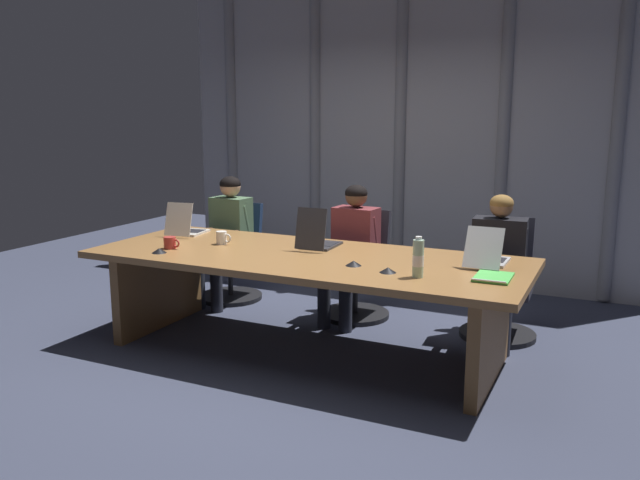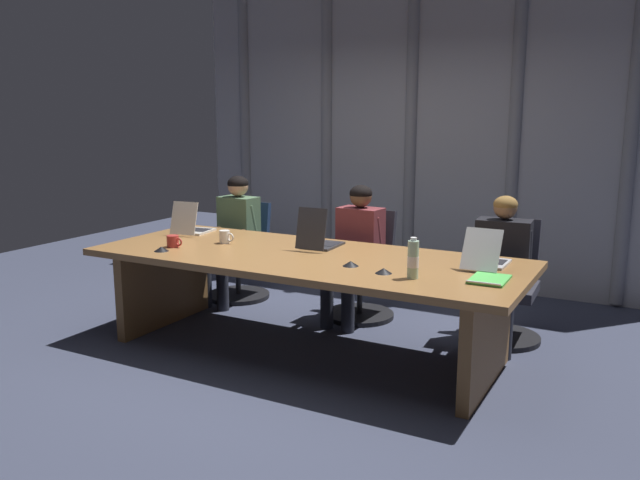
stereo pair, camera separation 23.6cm
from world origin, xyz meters
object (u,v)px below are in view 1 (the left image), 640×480
Objects in this scene: laptop_left_end at (187,228)px; office_chair_left_mid at (358,277)px; conference_mic_middle at (159,251)px; office_chair_left_end at (233,263)px; conference_mic_right_side at (354,263)px; coffee_mug_far at (222,238)px; person_left_mid at (351,246)px; water_bottle_primary at (418,259)px; person_center at (497,261)px; office_chair_center at (500,293)px; laptop_center at (487,257)px; coffee_mug_near at (170,243)px; laptop_left_mid at (318,240)px; person_left_end at (226,233)px; spiral_notepad at (493,277)px; conference_mic_left_side at (388,270)px.

laptop_left_end is 1.54m from office_chair_left_mid.
laptop_left_end is 0.73m from conference_mic_middle.
conference_mic_right_side is (1.73, -1.15, 0.42)m from office_chair_left_end.
conference_mic_middle is at bearing -117.18° from coffee_mug_far.
water_bottle_primary is (0.92, -1.10, 0.20)m from person_left_mid.
person_center reaches higher than conference_mic_right_side.
person_center is at bearing -6.17° from office_chair_center.
coffee_mug_near is (-2.30, -0.51, -0.01)m from laptop_center.
office_chair_left_end is at bearing -97.41° from person_center.
office_chair_left_mid reaches higher than conference_mic_middle.
coffee_mug_far is 1.19× the size of conference_mic_middle.
laptop_center is at bearing -98.16° from laptop_left_end.
laptop_left_mid is at bearing 90.24° from laptop_center.
laptop_left_end is 1.00× the size of laptop_left_mid.
person_left_mid is at bearing 45.51° from coffee_mug_near.
person_center is 1.27m from conference_mic_right_side.
office_chair_center is 0.79× the size of person_left_end.
conference_mic_right_side is (-0.80, -1.15, 0.41)m from office_chair_center.
office_chair_left_end is 2.90m from spiral_notepad.
person_left_end is 1.26m from conference_mic_middle.
coffee_mug_near is at bearing 102.65° from laptop_center.
office_chair_center is at bearing 172.55° from person_center.
conference_mic_left_side is at bearing -29.30° from person_center.
laptop_center is 3.33× the size of coffee_mug_near.
laptop_center is 3.48× the size of coffee_mug_far.
conference_mic_right_side is (1.22, -0.23, -0.03)m from coffee_mug_far.
person_center is 8.36× the size of coffee_mug_near.
person_center reaches higher than conference_mic_middle.
laptop_left_mid is 0.35× the size of person_left_end.
laptop_left_end is at bearing 110.83° from conference_mic_middle.
laptop_center is at bearing -92.01° from laptop_left_mid.
office_chair_center reaches higher than office_chair_left_mid.
person_left_mid is 1.08m from conference_mic_right_side.
conference_mic_left_side is at bearing -112.54° from laptop_left_end.
laptop_left_end reaches higher than laptop_center.
person_left_mid is at bearing -6.26° from laptop_left_mid.
coffee_mug_near reaches higher than conference_mic_middle.
office_chair_center reaches higher than spiral_notepad.
laptop_center is 1.37m from person_left_mid.
conference_mic_left_side is 1.00× the size of conference_mic_middle.
laptop_left_end reaches higher than coffee_mug_far.
office_chair_left_mid is 8.41× the size of conference_mic_left_side.
office_chair_left_mid is 0.80× the size of person_left_mid.
laptop_left_mid is 0.44× the size of office_chair_center.
laptop_left_mid reaches higher than water_bottle_primary.
office_chair_center is at bearing 95.84° from spiral_notepad.
water_bottle_primary is at bearing -159.65° from spiral_notepad.
person_center is 1.17m from water_bottle_primary.
conference_mic_left_side is (-0.52, -1.23, 0.41)m from office_chair_center.
office_chair_left_end is at bearing 118.97° from coffee_mug_far.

